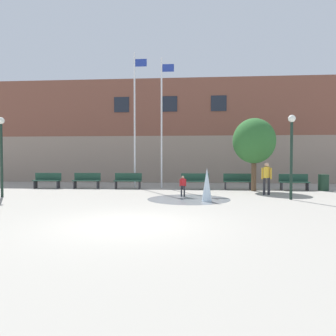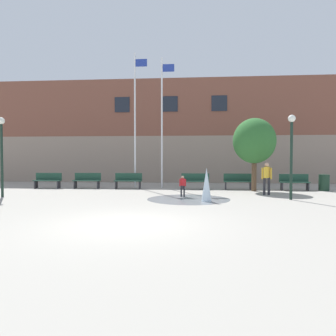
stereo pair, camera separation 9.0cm
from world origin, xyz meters
TOP-DOWN VIEW (x-y plane):
  - ground_plane at (0.00, 0.00)m, footprint 100.00×100.00m
  - library_building at (0.00, 17.68)m, footprint 36.00×6.05m
  - splash_fountain at (2.12, 5.02)m, footprint 3.64×3.64m
  - park_bench_far_left at (-6.90, 9.82)m, footprint 1.60×0.44m
  - park_bench_left_of_flagpoles at (-4.56, 10.00)m, footprint 1.60×0.44m
  - park_bench_under_left_flagpole at (-2.08, 10.00)m, footprint 1.60×0.44m
  - park_bench_center at (1.84, 10.00)m, footprint 1.60×0.44m
  - park_bench_under_right_flagpole at (4.27, 10.03)m, footprint 1.60×0.44m
  - park_bench_far_right at (7.34, 9.83)m, footprint 1.60×0.44m
  - adult_in_red at (5.34, 7.44)m, footprint 0.50×0.39m
  - child_in_fountain at (1.28, 6.39)m, footprint 0.31×0.24m
  - flagpole_left at (-1.80, 10.85)m, footprint 0.80×0.10m
  - flagpole_right at (-0.15, 10.85)m, footprint 0.80×0.10m
  - lamp_post_left_lane at (-7.07, 5.53)m, footprint 0.32×0.32m
  - lamp_post_right_lane at (6.02, 5.73)m, footprint 0.32×0.32m
  - trash_can at (8.91, 9.76)m, footprint 0.56×0.56m
  - street_tree_near_building at (5.04, 9.27)m, footprint 2.31×2.31m

SIDE VIEW (x-z plane):
  - ground_plane at x=0.00m, z-range 0.00..0.00m
  - trash_can at x=8.91m, z-range 0.00..0.90m
  - park_bench_far_left at x=-6.90m, z-range 0.02..0.93m
  - park_bench_left_of_flagpoles at x=-4.56m, z-range 0.02..0.93m
  - park_bench_under_left_flagpole at x=-2.08m, z-range 0.02..0.93m
  - park_bench_center at x=1.84m, z-range 0.02..0.93m
  - park_bench_under_right_flagpole at x=4.27m, z-range 0.02..0.93m
  - park_bench_far_right at x=7.34m, z-range 0.02..0.93m
  - splash_fountain at x=2.12m, z-range -0.21..1.21m
  - child_in_fountain at x=1.28m, z-range 0.09..1.07m
  - adult_in_red at x=5.34m, z-range 0.14..1.73m
  - lamp_post_right_lane at x=6.02m, z-range 0.58..4.27m
  - lamp_post_left_lane at x=-7.07m, z-range 0.58..4.27m
  - street_tree_near_building at x=5.04m, z-range 0.74..4.71m
  - library_building at x=0.00m, z-range 0.00..7.53m
  - flagpole_right at x=-0.15m, z-range 0.25..8.08m
  - flagpole_left at x=-1.80m, z-range 0.25..8.43m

